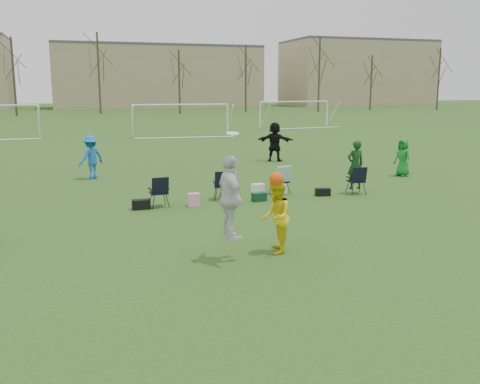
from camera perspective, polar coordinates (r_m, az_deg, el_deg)
name	(u,v)px	position (r m, az deg, el deg)	size (l,w,h in m)	color
ground	(302,285)	(10.28, 6.67, -9.78)	(260.00, 260.00, 0.00)	#214B17
fielder_blue	(91,157)	(22.54, -15.60, 3.59)	(1.14, 0.65, 1.76)	blue
fielder_green_far	(403,158)	(23.42, 16.98, 3.53)	(0.76, 0.49, 1.55)	#147424
fielder_black	(275,142)	(27.11, 3.73, 5.39)	(1.83, 0.58, 1.97)	black
center_contest	(253,207)	(11.58, 1.42, -1.60)	(1.83, 1.22, 2.75)	silver
sideline_setup	(277,181)	(18.07, 3.98, 1.18)	(8.10, 1.73, 1.86)	#0F3914
goal_mid	(181,111)	(41.57, -6.33, 8.59)	(7.40, 0.63, 2.46)	white
goal_right	(295,107)	(50.87, 5.87, 9.03)	(7.35, 1.14, 2.46)	white
tree_line	(101,78)	(78.73, -14.57, 11.73)	(110.28, 3.28, 11.40)	#382B21
building_row	(129,75)	(105.33, -11.76, 12.08)	(126.00, 16.00, 13.00)	tan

